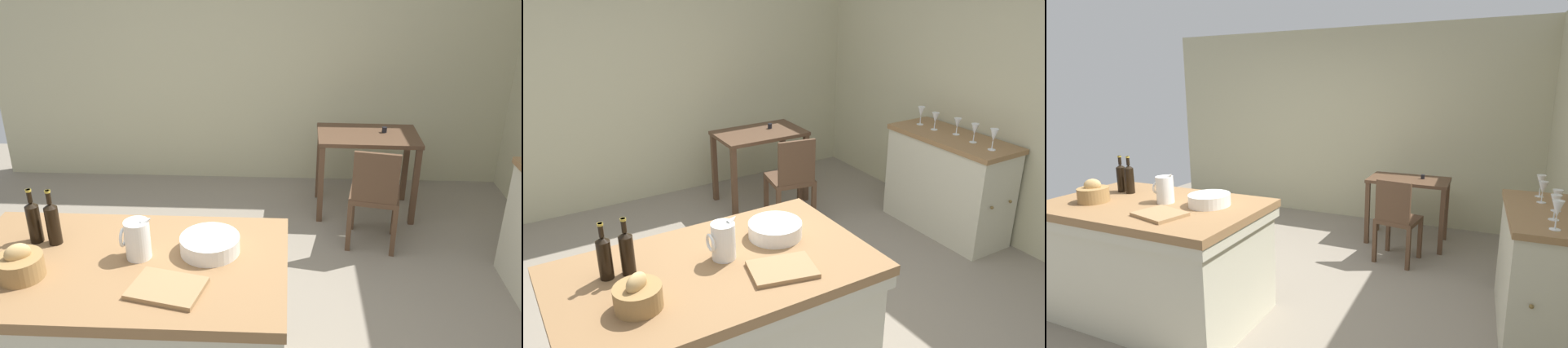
% 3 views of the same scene
% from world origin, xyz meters
% --- Properties ---
extents(ground_plane, '(6.76, 6.76, 0.00)m').
position_xyz_m(ground_plane, '(0.00, 0.00, 0.00)').
color(ground_plane, gray).
extents(wall_back, '(5.32, 0.12, 2.60)m').
position_xyz_m(wall_back, '(0.00, 2.60, 1.30)').
color(wall_back, '#B7B28E').
rests_on(wall_back, ground).
extents(island_table, '(1.69, 1.00, 0.92)m').
position_xyz_m(island_table, '(-0.49, -0.52, 0.49)').
color(island_table, olive).
rests_on(island_table, ground).
extents(writing_desk, '(0.91, 0.58, 0.82)m').
position_xyz_m(writing_desk, '(1.08, 1.85, 0.64)').
color(writing_desk, '#513826').
rests_on(writing_desk, ground).
extents(wooden_chair, '(0.47, 0.47, 0.89)m').
position_xyz_m(wooden_chair, '(1.07, 1.21, 0.48)').
color(wooden_chair, '#513826').
rests_on(wooden_chair, ground).
extents(pitcher, '(0.17, 0.13, 0.25)m').
position_xyz_m(pitcher, '(-0.41, -0.47, 1.02)').
color(pitcher, white).
rests_on(pitcher, island_table).
extents(wash_bowl, '(0.31, 0.31, 0.09)m').
position_xyz_m(wash_bowl, '(-0.05, -0.40, 0.96)').
color(wash_bowl, white).
rests_on(wash_bowl, island_table).
extents(bread_basket, '(0.23, 0.23, 0.18)m').
position_xyz_m(bread_basket, '(-0.94, -0.67, 0.98)').
color(bread_basket, olive).
rests_on(bread_basket, island_table).
extents(cutting_board, '(0.38, 0.32, 0.02)m').
position_xyz_m(cutting_board, '(-0.21, -0.74, 0.93)').
color(cutting_board, '#99754C').
rests_on(cutting_board, island_table).
extents(wine_bottle_dark, '(0.07, 0.07, 0.32)m').
position_xyz_m(wine_bottle_dark, '(-0.89, -0.35, 1.04)').
color(wine_bottle_dark, black).
rests_on(wine_bottle_dark, island_table).
extents(wine_bottle_amber, '(0.07, 0.07, 0.31)m').
position_xyz_m(wine_bottle_amber, '(-1.00, -0.34, 1.04)').
color(wine_bottle_amber, black).
rests_on(wine_bottle_amber, island_table).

